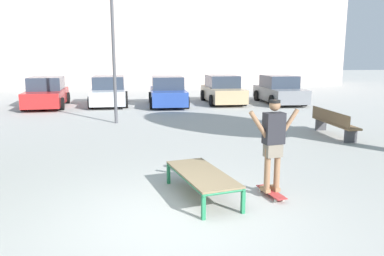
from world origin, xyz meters
The scene contains 12 objects.
ground_plane centered at (0.00, 0.00, 0.00)m, with size 120.00×120.00×0.00m, color #A8A8A3.
building_facade centered at (-1.59, 28.13, 5.72)m, with size 36.74×4.00×11.44m, color beige.
skate_box centered at (0.55, 0.97, 0.41)m, with size 1.20×2.03×0.46m.
skateboard centered at (1.82, 0.84, 0.08)m, with size 0.35×0.82×0.09m.
skater centered at (1.82, 0.85, 1.07)m, with size 0.99×0.34×1.69m.
car_red centered at (-5.42, 14.18, 0.69)m, with size 2.20×4.34×1.50m.
car_silver centered at (-2.38, 14.64, 0.69)m, with size 2.09×4.28×1.50m.
car_blue centered at (0.67, 14.02, 0.69)m, with size 1.94×4.21×1.50m.
car_tan centered at (3.71, 14.74, 0.69)m, with size 2.00×4.24×1.50m.
car_grey centered at (6.75, 14.24, 0.69)m, with size 1.96×4.22×1.50m.
park_bench centered at (5.51, 5.74, 0.45)m, with size 0.45×2.40×0.83m.
light_post centered at (-1.60, 9.01, 3.83)m, with size 0.36×0.36×5.83m.
Camera 1 is at (-0.41, -5.50, 2.54)m, focal length 35.23 mm.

